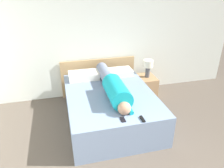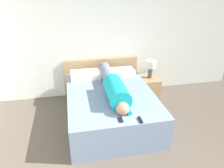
# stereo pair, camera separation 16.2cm
# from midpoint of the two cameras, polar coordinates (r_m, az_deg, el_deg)

# --- Properties ---
(wall_back) EXTENTS (6.25, 0.06, 2.60)m
(wall_back) POSITION_cam_midpoint_polar(r_m,az_deg,el_deg) (4.76, -1.11, 12.12)
(wall_back) COLOR silver
(wall_back) RESTS_ON ground_plane
(bed) EXTENTS (1.54, 2.02, 0.57)m
(bed) POSITION_cam_midpoint_polar(r_m,az_deg,el_deg) (4.08, 0.72, -5.88)
(bed) COLOR #7589A8
(bed) RESTS_ON ground_plane
(headboard) EXTENTS (1.66, 0.04, 0.84)m
(headboard) POSITION_cam_midpoint_polar(r_m,az_deg,el_deg) (4.97, -1.91, 1.98)
(headboard) COLOR tan
(headboard) RESTS_ON ground_plane
(nightstand) EXTENTS (0.36, 0.50, 0.46)m
(nightstand) POSITION_cam_midpoint_polar(r_m,az_deg,el_deg) (4.99, 10.58, -0.76)
(nightstand) COLOR #A37A51
(nightstand) RESTS_ON ground_plane
(table_lamp) EXTENTS (0.22, 0.22, 0.39)m
(table_lamp) POSITION_cam_midpoint_polar(r_m,az_deg,el_deg) (4.79, 11.06, 4.58)
(table_lamp) COLOR #4C4C51
(table_lamp) RESTS_ON nightstand
(person_lying) EXTENTS (0.34, 1.77, 0.34)m
(person_lying) POSITION_cam_midpoint_polar(r_m,az_deg,el_deg) (3.85, 1.59, -0.59)
(person_lying) COLOR tan
(person_lying) RESTS_ON bed
(pillow_near_headboard) EXTENTS (0.61, 0.36, 0.14)m
(pillow_near_headboard) POSITION_cam_midpoint_polar(r_m,az_deg,el_deg) (4.52, -5.85, 2.36)
(pillow_near_headboard) COLOR silver
(pillow_near_headboard) RESTS_ON bed
(pillow_second) EXTENTS (0.58, 0.36, 0.13)m
(pillow_second) POSITION_cam_midpoint_polar(r_m,az_deg,el_deg) (4.64, 3.21, 3.01)
(pillow_second) COLOR silver
(pillow_second) RESTS_ON bed
(tv_remote) EXTENTS (0.04, 0.15, 0.02)m
(tv_remote) POSITION_cam_midpoint_polar(r_m,az_deg,el_deg) (3.25, 8.84, -9.25)
(tv_remote) COLOR black
(tv_remote) RESTS_ON bed
(cell_phone) EXTENTS (0.06, 0.13, 0.01)m
(cell_phone) POSITION_cam_midpoint_polar(r_m,az_deg,el_deg) (3.22, 3.69, -9.34)
(cell_phone) COLOR black
(cell_phone) RESTS_ON bed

